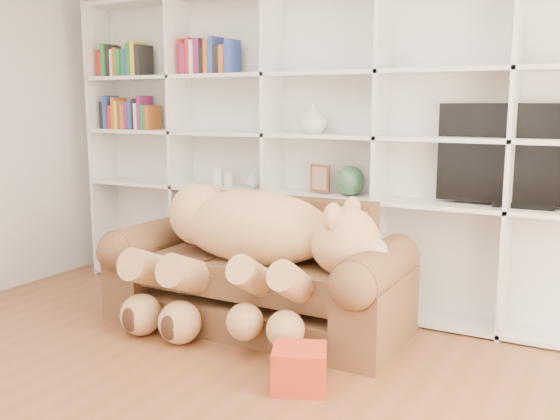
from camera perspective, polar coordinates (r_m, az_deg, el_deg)
The scene contains 13 objects.
wall_back at distance 4.83m, azimuth 5.07°, elevation 7.48°, with size 5.00×0.02×2.70m, color white.
bookshelf at distance 4.81m, azimuth 1.76°, elevation 6.97°, with size 4.43×0.35×2.40m.
sofa at distance 4.38m, azimuth -1.97°, elevation -6.29°, with size 2.06×0.89×0.87m.
teddy_bear at distance 4.15m, azimuth -2.86°, elevation -3.03°, with size 1.69×0.89×0.98m.
throw_pillow at distance 4.69m, azimuth -6.40°, elevation -1.66°, with size 0.35×0.11×0.35m, color #570F1B.
gift_box at distance 3.49m, azimuth 1.79°, elevation -14.25°, with size 0.29×0.27×0.23m, color red.
tv at distance 4.33m, azimuth 21.67°, elevation 4.57°, with size 1.14×0.18×0.67m.
picture_frame at distance 4.69m, azimuth 3.68°, elevation 2.91°, with size 0.17×0.03×0.21m, color brown.
green_vase at distance 4.60m, azimuth 6.40°, elevation 2.67°, with size 0.22×0.22×0.22m, color #2C5739.
figurine_tall at distance 5.14m, azimuth -5.70°, elevation 3.07°, with size 0.08×0.08×0.16m, color silver.
figurine_short at distance 5.09m, azimuth -4.70°, elevation 2.80°, with size 0.07×0.07×0.12m, color silver.
snow_globe at distance 4.96m, azimuth -2.41°, elevation 2.64°, with size 0.11×0.11×0.11m, color silver.
shelf_vase at distance 4.69m, azimuth 3.02°, elevation 8.35°, with size 0.21×0.21×0.22m, color silver.
Camera 1 is at (1.90, -1.93, 1.53)m, focal length 40.00 mm.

